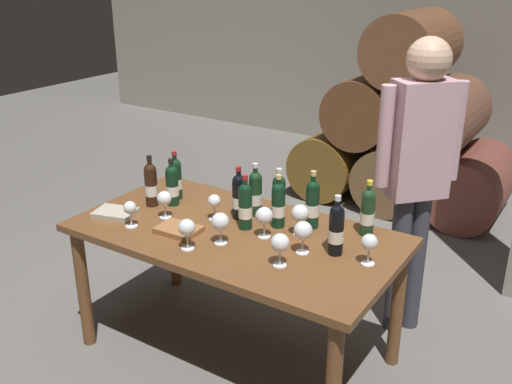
{
  "coord_description": "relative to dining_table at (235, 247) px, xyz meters",
  "views": [
    {
      "loc": [
        1.56,
        -2.23,
        2.07
      ],
      "look_at": [
        0.0,
        0.2,
        0.91
      ],
      "focal_mm": 40.71,
      "sensor_mm": 36.0,
      "label": 1
    }
  ],
  "objects": [
    {
      "name": "wine_glass_1",
      "position": [
        -0.41,
        -0.07,
        0.2
      ],
      "size": [
        0.08,
        0.08,
        0.15
      ],
      "color": "white",
      "rests_on": "dining_table"
    },
    {
      "name": "wine_bottle_10",
      "position": [
        0.54,
        0.05,
        0.22
      ],
      "size": [
        0.07,
        0.07,
        0.3
      ],
      "color": "black",
      "rests_on": "dining_table"
    },
    {
      "name": "wine_bottle_0",
      "position": [
        -0.5,
        0.1,
        0.21
      ],
      "size": [
        0.07,
        0.07,
        0.28
      ],
      "color": "black",
      "rests_on": "dining_table"
    },
    {
      "name": "wine_glass_9",
      "position": [
        0.41,
        -0.02,
        0.21
      ],
      "size": [
        0.09,
        0.09,
        0.16
      ],
      "color": "white",
      "rests_on": "dining_table"
    },
    {
      "name": "wine_glass_4",
      "position": [
        0.38,
        -0.19,
        0.2
      ],
      "size": [
        0.09,
        0.09,
        0.16
      ],
      "color": "white",
      "rests_on": "dining_table"
    },
    {
      "name": "barrel_stack",
      "position": [
        0.0,
        2.6,
        -0.01
      ],
      "size": [
        1.86,
        0.9,
        1.69
      ],
      "color": "brown",
      "rests_on": "ground_plane"
    },
    {
      "name": "wine_bottle_7",
      "position": [
        -0.08,
        0.15,
        0.22
      ],
      "size": [
        0.07,
        0.07,
        0.3
      ],
      "color": "black",
      "rests_on": "dining_table"
    },
    {
      "name": "wine_bottle_9",
      "position": [
        -0.54,
        0.18,
        0.22
      ],
      "size": [
        0.07,
        0.07,
        0.29
      ],
      "color": "black",
      "rests_on": "dining_table"
    },
    {
      "name": "wine_bottle_3",
      "position": [
        0.02,
        0.06,
        0.22
      ],
      "size": [
        0.07,
        0.07,
        0.3
      ],
      "color": "black",
      "rests_on": "dining_table"
    },
    {
      "name": "wine_glass_10",
      "position": [
        -0.17,
        0.06,
        0.19
      ],
      "size": [
        0.07,
        0.07,
        0.15
      ],
      "color": "white",
      "rests_on": "dining_table"
    },
    {
      "name": "wine_glass_0",
      "position": [
        -0.08,
        -0.29,
        0.2
      ],
      "size": [
        0.08,
        0.08,
        0.16
      ],
      "color": "white",
      "rests_on": "dining_table"
    },
    {
      "name": "wine_bottle_6",
      "position": [
        0.59,
        0.33,
        0.22
      ],
      "size": [
        0.07,
        0.07,
        0.29
      ],
      "color": "#19381E",
      "rests_on": "dining_table"
    },
    {
      "name": "wine_bottle_1",
      "position": [
        0.16,
        0.17,
        0.22
      ],
      "size": [
        0.07,
        0.07,
        0.29
      ],
      "color": "black",
      "rests_on": "dining_table"
    },
    {
      "name": "ground_plane",
      "position": [
        0.0,
        0.0,
        -0.67
      ],
      "size": [
        14.0,
        14.0,
        0.0
      ],
      "primitive_type": "plane",
      "color": "#66635E"
    },
    {
      "name": "wine_glass_7",
      "position": [
        0.16,
        0.02,
        0.21
      ],
      "size": [
        0.09,
        0.09,
        0.16
      ],
      "color": "white",
      "rests_on": "dining_table"
    },
    {
      "name": "wine_glass_5",
      "position": [
        0.72,
        0.04,
        0.2
      ],
      "size": [
        0.08,
        0.08,
        0.15
      ],
      "color": "white",
      "rests_on": "dining_table"
    },
    {
      "name": "tasting_notebook",
      "position": [
        -0.67,
        -0.19,
        0.11
      ],
      "size": [
        0.25,
        0.21,
        0.03
      ],
      "primitive_type": "cube",
      "rotation": [
        0.0,
        0.0,
        0.27
      ],
      "color": "#B2A893",
      "rests_on": "dining_table"
    },
    {
      "name": "leather_ledger",
      "position": [
        -0.24,
        -0.17,
        0.11
      ],
      "size": [
        0.23,
        0.17,
        0.03
      ],
      "primitive_type": "cube",
      "rotation": [
        0.0,
        0.0,
        0.04
      ],
      "color": "#936038",
      "rests_on": "dining_table"
    },
    {
      "name": "wine_glass_2",
      "position": [
        0.02,
        -0.16,
        0.21
      ],
      "size": [
        0.09,
        0.09,
        0.16
      ],
      "color": "white",
      "rests_on": "dining_table"
    },
    {
      "name": "sommelier_presenting",
      "position": [
        0.69,
        0.75,
        0.37
      ],
      "size": [
        0.36,
        0.39,
        1.72
      ],
      "color": "#383842",
      "rests_on": "ground_plane"
    },
    {
      "name": "wine_glass_8",
      "position": [
        0.3,
        0.14,
        0.21
      ],
      "size": [
        0.09,
        0.09,
        0.17
      ],
      "color": "white",
      "rests_on": "dining_table"
    },
    {
      "name": "dining_table",
      "position": [
        0.0,
        0.0,
        0.0
      ],
      "size": [
        1.7,
        0.9,
        0.76
      ],
      "color": "brown",
      "rests_on": "ground_plane"
    },
    {
      "name": "wine_bottle_2",
      "position": [
        -0.03,
        0.23,
        0.22
      ],
      "size": [
        0.07,
        0.07,
        0.3
      ],
      "color": "#19381E",
      "rests_on": "dining_table"
    },
    {
      "name": "cellar_back_wall",
      "position": [
        0.0,
        4.2,
        0.73
      ],
      "size": [
        10.0,
        0.24,
        2.8
      ],
      "primitive_type": "cube",
      "color": "gray",
      "rests_on": "ground_plane"
    },
    {
      "name": "wine_glass_6",
      "position": [
        0.51,
        0.14,
        0.19
      ],
      "size": [
        0.07,
        0.07,
        0.14
      ],
      "color": "white",
      "rests_on": "dining_table"
    },
    {
      "name": "wine_bottle_4",
      "position": [
        -0.59,
        0.02,
        0.22
      ],
      "size": [
        0.07,
        0.07,
        0.3
      ],
      "color": "black",
      "rests_on": "dining_table"
    },
    {
      "name": "wine_bottle_5",
      "position": [
        0.31,
        0.26,
        0.23
      ],
      "size": [
        0.07,
        0.07,
        0.31
      ],
      "color": "black",
      "rests_on": "dining_table"
    },
    {
      "name": "wine_bottle_8",
      "position": [
        0.1,
        0.28,
        0.21
      ],
      "size": [
        0.07,
        0.07,
        0.28
      ],
      "color": "black",
      "rests_on": "dining_table"
    },
    {
      "name": "wine_glass_3",
      "position": [
        -0.49,
        -0.25,
        0.19
      ],
      "size": [
        0.07,
        0.07,
        0.14
      ],
      "color": "white",
      "rests_on": "dining_table"
    }
  ]
}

